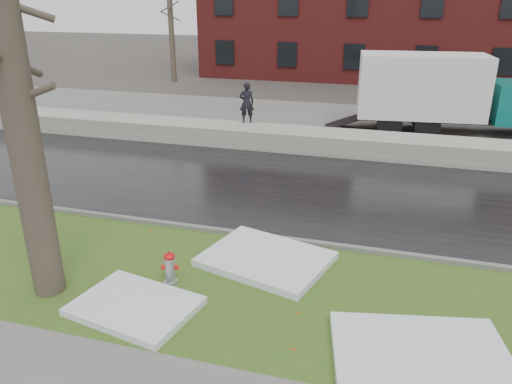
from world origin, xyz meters
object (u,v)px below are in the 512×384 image
(fire_hydrant, at_px, (170,266))
(tree, at_px, (18,105))
(worker, at_px, (247,103))
(box_truck, at_px, (446,92))

(fire_hydrant, height_order, tree, tree)
(fire_hydrant, distance_m, worker, 10.95)
(fire_hydrant, xyz_separation_m, worker, (-1.69, 10.76, 1.13))
(fire_hydrant, distance_m, box_truck, 15.51)
(tree, distance_m, worker, 11.89)
(fire_hydrant, height_order, worker, worker)
(fire_hydrant, xyz_separation_m, box_truck, (5.95, 14.26, 1.31))
(box_truck, bearing_deg, worker, -161.84)
(box_truck, bearing_deg, fire_hydrant, -119.09)
(tree, bearing_deg, fire_hydrant, 22.37)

